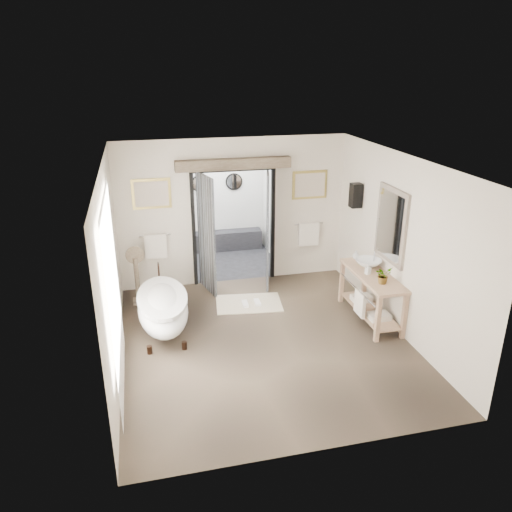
% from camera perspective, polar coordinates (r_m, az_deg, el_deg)
% --- Properties ---
extents(ground_plane, '(5.00, 5.00, 0.00)m').
position_cam_1_polar(ground_plane, '(8.17, 0.99, -9.70)').
color(ground_plane, brown).
extents(room_shell, '(4.52, 5.02, 2.91)m').
position_cam_1_polar(room_shell, '(7.26, 1.05, 2.43)').
color(room_shell, beige).
rests_on(room_shell, ground_plane).
extents(shower_room, '(2.22, 2.01, 2.51)m').
position_cam_1_polar(shower_room, '(11.40, -3.98, 4.43)').
color(shower_room, black).
rests_on(shower_room, ground_plane).
extents(back_wall_dressing, '(3.82, 0.79, 2.52)m').
position_cam_1_polar(back_wall_dressing, '(9.63, -2.38, 5.36)').
color(back_wall_dressing, black).
rests_on(back_wall_dressing, ground_plane).
extents(clawfoot_tub, '(0.81, 1.82, 0.89)m').
position_cam_1_polar(clawfoot_tub, '(8.38, -10.60, -5.84)').
color(clawfoot_tub, black).
rests_on(clawfoot_tub, ground_plane).
extents(vanity, '(0.57, 1.60, 0.85)m').
position_cam_1_polar(vanity, '(8.81, 12.93, -4.12)').
color(vanity, tan).
rests_on(vanity, ground_plane).
extents(pedestal_mirror, '(0.33, 0.22, 1.13)m').
position_cam_1_polar(pedestal_mirror, '(9.41, -13.44, -2.61)').
color(pedestal_mirror, '#756452').
rests_on(pedestal_mirror, ground_plane).
extents(rug, '(1.29, 0.95, 0.01)m').
position_cam_1_polar(rug, '(9.34, -0.83, -5.42)').
color(rug, beige).
rests_on(rug, ground_plane).
extents(slippers, '(0.34, 0.26, 0.05)m').
position_cam_1_polar(slippers, '(9.27, -0.54, -5.40)').
color(slippers, white).
rests_on(slippers, rug).
extents(basin, '(0.55, 0.55, 0.16)m').
position_cam_1_polar(basin, '(8.89, 12.71, -0.87)').
color(basin, white).
rests_on(basin, vanity).
extents(plant, '(0.31, 0.29, 0.29)m').
position_cam_1_polar(plant, '(8.32, 14.34, -2.13)').
color(plant, gray).
rests_on(plant, vanity).
extents(soap_bottle_a, '(0.10, 0.10, 0.18)m').
position_cam_1_polar(soap_bottle_a, '(8.64, 12.68, -1.48)').
color(soap_bottle_a, gray).
rests_on(soap_bottle_a, vanity).
extents(soap_bottle_b, '(0.16, 0.16, 0.16)m').
position_cam_1_polar(soap_bottle_b, '(9.26, 11.36, 0.14)').
color(soap_bottle_b, gray).
rests_on(soap_bottle_b, vanity).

